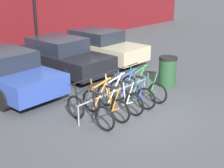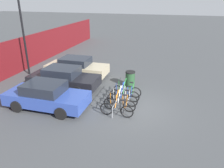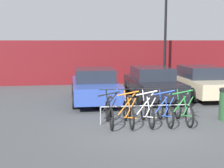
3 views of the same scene
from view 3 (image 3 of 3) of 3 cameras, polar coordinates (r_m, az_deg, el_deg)
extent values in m
plane|color=#424447|center=(9.29, 6.83, -8.16)|extent=(120.00, 120.00, 0.00)
cube|color=maroon|center=(18.32, -0.56, 3.98)|extent=(36.00, 0.16, 2.56)
cylinder|color=gray|center=(9.80, 6.19, -3.98)|extent=(2.83, 0.04, 0.04)
cylinder|color=gray|center=(9.63, -2.09, -5.83)|extent=(0.04, 0.04, 0.55)
cylinder|color=gray|center=(10.29, 13.88, -5.16)|extent=(0.04, 0.04, 0.55)
torus|color=black|center=(8.99, -0.08, -6.47)|extent=(0.06, 0.66, 0.66)
torus|color=black|center=(10.01, -0.87, -4.97)|extent=(0.06, 0.66, 0.66)
cylinder|color=black|center=(9.58, -0.62, -3.60)|extent=(0.60, 0.04, 0.76)
cylinder|color=black|center=(9.47, -0.58, -1.83)|extent=(0.68, 0.04, 0.16)
cylinder|color=black|center=(9.27, -0.36, -4.38)|extent=(0.14, 0.04, 0.63)
cylinder|color=black|center=(9.07, -0.20, -4.50)|extent=(0.32, 0.03, 0.58)
cylinder|color=black|center=(9.19, -0.24, -6.31)|extent=(0.40, 0.03, 0.08)
cylinder|color=black|center=(9.89, -0.85, -3.08)|extent=(0.12, 0.04, 0.69)
cylinder|color=black|center=(9.79, -0.82, -1.03)|extent=(0.52, 0.03, 0.03)
cube|color=black|center=(9.11, -0.29, -2.42)|extent=(0.10, 0.22, 0.05)
torus|color=black|center=(9.09, 3.62, -6.33)|extent=(0.06, 0.66, 0.66)
torus|color=black|center=(10.09, 2.45, -4.87)|extent=(0.06, 0.66, 0.66)
cylinder|color=orange|center=(9.67, 2.85, -3.50)|extent=(0.60, 0.04, 0.76)
cylinder|color=orange|center=(9.56, 2.92, -1.74)|extent=(0.68, 0.04, 0.16)
cylinder|color=orange|center=(9.36, 3.22, -4.27)|extent=(0.14, 0.04, 0.63)
cylinder|color=orange|center=(9.16, 3.46, -4.38)|extent=(0.32, 0.03, 0.58)
cylinder|color=orange|center=(9.28, 3.38, -6.18)|extent=(0.40, 0.03, 0.08)
cylinder|color=orange|center=(9.98, 2.51, -2.99)|extent=(0.12, 0.04, 0.69)
cylinder|color=black|center=(9.87, 2.56, -0.96)|extent=(0.52, 0.03, 0.03)
cube|color=black|center=(9.20, 3.35, -2.32)|extent=(0.10, 0.22, 0.05)
torus|color=black|center=(9.22, 7.24, -6.17)|extent=(0.06, 0.66, 0.66)
torus|color=black|center=(10.21, 5.73, -4.75)|extent=(0.06, 0.66, 0.66)
cylinder|color=silver|center=(9.79, 6.25, -3.39)|extent=(0.60, 0.04, 0.76)
cylinder|color=silver|center=(9.69, 6.35, -1.66)|extent=(0.68, 0.04, 0.16)
cylinder|color=silver|center=(9.49, 6.73, -4.14)|extent=(0.14, 0.04, 0.63)
cylinder|color=silver|center=(9.29, 7.04, -4.25)|extent=(0.32, 0.03, 0.58)
cylinder|color=silver|center=(9.41, 6.93, -6.03)|extent=(0.40, 0.03, 0.08)
cylinder|color=silver|center=(10.10, 5.81, -2.89)|extent=(0.12, 0.04, 0.69)
cylinder|color=black|center=(9.99, 5.90, -0.88)|extent=(0.52, 0.03, 0.03)
cube|color=black|center=(9.33, 6.91, -2.22)|extent=(0.10, 0.22, 0.05)
torus|color=black|center=(9.38, 10.57, -6.00)|extent=(0.06, 0.66, 0.66)
torus|color=black|center=(10.35, 8.75, -4.63)|extent=(0.06, 0.66, 0.66)
cylinder|color=#284CB7|center=(9.94, 9.39, -3.28)|extent=(0.60, 0.04, 0.76)
cylinder|color=#284CB7|center=(9.84, 9.52, -1.57)|extent=(0.68, 0.04, 0.16)
cylinder|color=#284CB7|center=(9.64, 9.97, -4.01)|extent=(0.14, 0.04, 0.63)
cylinder|color=#284CB7|center=(9.45, 10.33, -4.12)|extent=(0.32, 0.03, 0.58)
cylinder|color=#284CB7|center=(9.57, 10.19, -5.86)|extent=(0.40, 0.03, 0.08)
cylinder|color=#284CB7|center=(10.24, 8.86, -2.79)|extent=(0.12, 0.04, 0.69)
cylinder|color=black|center=(10.14, 8.97, -0.81)|extent=(0.52, 0.03, 0.03)
cube|color=black|center=(9.49, 10.18, -2.12)|extent=(0.10, 0.22, 0.05)
torus|color=black|center=(9.58, 13.98, -5.81)|extent=(0.06, 0.66, 0.66)
torus|color=black|center=(10.53, 11.87, -4.48)|extent=(0.06, 0.66, 0.66)
cylinder|color=#288438|center=(10.13, 12.62, -3.15)|extent=(0.60, 0.04, 0.76)
cylinder|color=#288438|center=(10.03, 12.78, -1.48)|extent=(0.68, 0.04, 0.16)
cylinder|color=#288438|center=(9.83, 13.28, -3.87)|extent=(0.14, 0.04, 0.63)
cylinder|color=#288438|center=(9.65, 13.71, -3.96)|extent=(0.32, 0.03, 0.58)
cylinder|color=#288438|center=(9.76, 13.54, -5.68)|extent=(0.40, 0.03, 0.08)
cylinder|color=#288438|center=(10.43, 12.01, -2.68)|extent=(0.12, 0.04, 0.69)
cylinder|color=black|center=(10.33, 12.14, -0.73)|extent=(0.52, 0.03, 0.03)
cube|color=black|center=(9.69, 13.54, -2.01)|extent=(0.10, 0.22, 0.05)
cube|color=#2D479E|center=(13.08, -3.17, -0.83)|extent=(1.80, 4.31, 0.62)
cube|color=#1E232D|center=(13.11, -3.22, 1.70)|extent=(1.58, 1.98, 0.52)
cylinder|color=black|center=(14.32, -6.97, -1.10)|extent=(0.20, 0.64, 0.64)
cylinder|color=black|center=(14.44, -0.17, -0.97)|extent=(0.20, 0.64, 0.64)
cylinder|color=black|center=(11.86, -6.80, -3.02)|extent=(0.20, 0.64, 0.64)
cylinder|color=black|center=(12.00, 1.40, -2.83)|extent=(0.20, 0.64, 0.64)
cube|color=black|center=(13.87, 7.39, -0.38)|extent=(1.80, 4.42, 0.62)
cube|color=#1E232D|center=(13.91, 7.31, 2.01)|extent=(1.58, 2.03, 0.52)
cylinder|color=black|center=(14.96, 2.93, -0.66)|extent=(0.20, 0.64, 0.64)
cylinder|color=black|center=(15.36, 9.21, -0.52)|extent=(0.20, 0.64, 0.64)
cylinder|color=black|center=(12.48, 5.09, -2.43)|extent=(0.20, 0.64, 0.64)
cylinder|color=black|center=(12.96, 12.49, -2.20)|extent=(0.20, 0.64, 0.64)
cube|color=#C1B28E|center=(14.80, 15.98, -0.10)|extent=(1.80, 4.42, 0.62)
cube|color=#1E232D|center=(14.83, 15.90, 2.14)|extent=(1.58, 2.03, 0.52)
cylinder|color=black|center=(15.70, 11.22, -0.39)|extent=(0.20, 0.64, 0.64)
cylinder|color=black|center=(16.34, 16.91, -0.26)|extent=(0.20, 0.64, 0.64)
cylinder|color=black|center=(13.34, 14.77, -1.99)|extent=(0.20, 0.64, 0.64)
cylinder|color=black|center=(17.97, 9.78, 11.20)|extent=(0.14, 0.14, 7.21)
camera|label=1|loc=(5.65, -54.33, 15.36)|focal=50.00mm
camera|label=2|loc=(10.86, -59.59, 20.26)|focal=35.00mm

